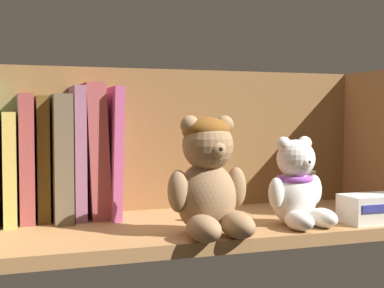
{
  "coord_description": "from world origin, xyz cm",
  "views": [
    {
      "loc": [
        -31.7,
        -84.93,
        19.48
      ],
      "look_at": [
        -2.22,
        0.0,
        14.9
      ],
      "focal_mm": 51.69,
      "sensor_mm": 36.0,
      "label": 1
    }
  ],
  "objects_px": {
    "book_2": "(25,158)",
    "small_product_box": "(371,209)",
    "teddy_bear_larger": "(209,178)",
    "book_4": "(60,157)",
    "book_7": "(111,152)",
    "pillar_candle": "(300,191)",
    "book_5": "(77,152)",
    "book_3": "(42,158)",
    "book_1": "(9,167)",
    "book_6": "(94,150)",
    "teddy_bear_smaller": "(297,188)"
  },
  "relations": [
    {
      "from": "book_2",
      "to": "small_product_box",
      "type": "xyz_separation_m",
      "value": [
        0.53,
        -0.2,
        -0.08
      ]
    },
    {
      "from": "small_product_box",
      "to": "teddy_bear_larger",
      "type": "bearing_deg",
      "value": 179.37
    },
    {
      "from": "book_4",
      "to": "small_product_box",
      "type": "xyz_separation_m",
      "value": [
        0.48,
        -0.2,
        -0.08
      ]
    },
    {
      "from": "book_4",
      "to": "book_7",
      "type": "height_order",
      "value": "book_7"
    },
    {
      "from": "book_4",
      "to": "pillar_candle",
      "type": "height_order",
      "value": "book_4"
    },
    {
      "from": "pillar_candle",
      "to": "small_product_box",
      "type": "height_order",
      "value": "pillar_candle"
    },
    {
      "from": "book_2",
      "to": "teddy_bear_larger",
      "type": "relative_size",
      "value": 1.2
    },
    {
      "from": "book_2",
      "to": "book_5",
      "type": "distance_m",
      "value": 0.08
    },
    {
      "from": "book_2",
      "to": "book_3",
      "type": "xyz_separation_m",
      "value": [
        0.03,
        0.0,
        -0.0
      ]
    },
    {
      "from": "book_4",
      "to": "book_7",
      "type": "xyz_separation_m",
      "value": [
        0.09,
        0.0,
        0.01
      ]
    },
    {
      "from": "book_1",
      "to": "teddy_bear_larger",
      "type": "relative_size",
      "value": 1.03
    },
    {
      "from": "book_3",
      "to": "small_product_box",
      "type": "distance_m",
      "value": 0.55
    },
    {
      "from": "book_2",
      "to": "book_4",
      "type": "relative_size",
      "value": 1.01
    },
    {
      "from": "book_1",
      "to": "book_3",
      "type": "height_order",
      "value": "book_3"
    },
    {
      "from": "book_4",
      "to": "small_product_box",
      "type": "height_order",
      "value": "book_4"
    },
    {
      "from": "book_2",
      "to": "small_product_box",
      "type": "distance_m",
      "value": 0.58
    },
    {
      "from": "book_4",
      "to": "book_1",
      "type": "bearing_deg",
      "value": 180.0
    },
    {
      "from": "book_6",
      "to": "small_product_box",
      "type": "relative_size",
      "value": 2.51
    },
    {
      "from": "book_4",
      "to": "pillar_candle",
      "type": "bearing_deg",
      "value": -9.86
    },
    {
      "from": "teddy_bear_larger",
      "to": "teddy_bear_smaller",
      "type": "height_order",
      "value": "teddy_bear_larger"
    },
    {
      "from": "book_5",
      "to": "pillar_candle",
      "type": "bearing_deg",
      "value": -10.57
    },
    {
      "from": "book_6",
      "to": "book_7",
      "type": "distance_m",
      "value": 0.03
    },
    {
      "from": "book_4",
      "to": "teddy_bear_smaller",
      "type": "bearing_deg",
      "value": -27.85
    },
    {
      "from": "book_5",
      "to": "teddy_bear_smaller",
      "type": "distance_m",
      "value": 0.37
    },
    {
      "from": "book_2",
      "to": "teddy_bear_smaller",
      "type": "xyz_separation_m",
      "value": [
        0.41,
        -0.19,
        -0.04
      ]
    },
    {
      "from": "book_3",
      "to": "book_5",
      "type": "relative_size",
      "value": 0.92
    },
    {
      "from": "book_3",
      "to": "teddy_bear_larger",
      "type": "height_order",
      "value": "book_3"
    },
    {
      "from": "book_5",
      "to": "small_product_box",
      "type": "distance_m",
      "value": 0.5
    },
    {
      "from": "book_2",
      "to": "book_7",
      "type": "xyz_separation_m",
      "value": [
        0.14,
        0.0,
        0.01
      ]
    },
    {
      "from": "book_7",
      "to": "teddy_bear_larger",
      "type": "xyz_separation_m",
      "value": [
        0.11,
        -0.2,
        -0.03
      ]
    },
    {
      "from": "book_6",
      "to": "teddy_bear_smaller",
      "type": "xyz_separation_m",
      "value": [
        0.29,
        -0.19,
        -0.05
      ]
    },
    {
      "from": "teddy_bear_larger",
      "to": "pillar_candle",
      "type": "xyz_separation_m",
      "value": [
        0.23,
        0.13,
        -0.05
      ]
    },
    {
      "from": "book_7",
      "to": "teddy_bear_smaller",
      "type": "xyz_separation_m",
      "value": [
        0.26,
        -0.19,
        -0.05
      ]
    },
    {
      "from": "book_7",
      "to": "teddy_bear_smaller",
      "type": "distance_m",
      "value": 0.33
    },
    {
      "from": "book_1",
      "to": "book_2",
      "type": "height_order",
      "value": "book_2"
    },
    {
      "from": "book_6",
      "to": "book_7",
      "type": "height_order",
      "value": "book_6"
    },
    {
      "from": "book_7",
      "to": "book_2",
      "type": "bearing_deg",
      "value": 180.0
    },
    {
      "from": "book_5",
      "to": "book_6",
      "type": "relative_size",
      "value": 0.97
    },
    {
      "from": "book_1",
      "to": "small_product_box",
      "type": "height_order",
      "value": "book_1"
    },
    {
      "from": "book_2",
      "to": "book_5",
      "type": "xyz_separation_m",
      "value": [
        0.08,
        0.0,
        0.01
      ]
    },
    {
      "from": "book_3",
      "to": "book_5",
      "type": "distance_m",
      "value": 0.06
    },
    {
      "from": "book_5",
      "to": "book_6",
      "type": "xyz_separation_m",
      "value": [
        0.03,
        0.0,
        0.0
      ]
    },
    {
      "from": "pillar_candle",
      "to": "book_1",
      "type": "bearing_deg",
      "value": 171.72
    },
    {
      "from": "book_3",
      "to": "book_6",
      "type": "relative_size",
      "value": 0.9
    },
    {
      "from": "pillar_candle",
      "to": "small_product_box",
      "type": "bearing_deg",
      "value": -67.22
    },
    {
      "from": "book_3",
      "to": "pillar_candle",
      "type": "distance_m",
      "value": 0.46
    },
    {
      "from": "teddy_bear_larger",
      "to": "pillar_candle",
      "type": "relative_size",
      "value": 2.36
    },
    {
      "from": "book_2",
      "to": "book_4",
      "type": "distance_m",
      "value": 0.06
    },
    {
      "from": "pillar_candle",
      "to": "small_product_box",
      "type": "distance_m",
      "value": 0.14
    },
    {
      "from": "book_4",
      "to": "book_2",
      "type": "bearing_deg",
      "value": 180.0
    }
  ]
}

